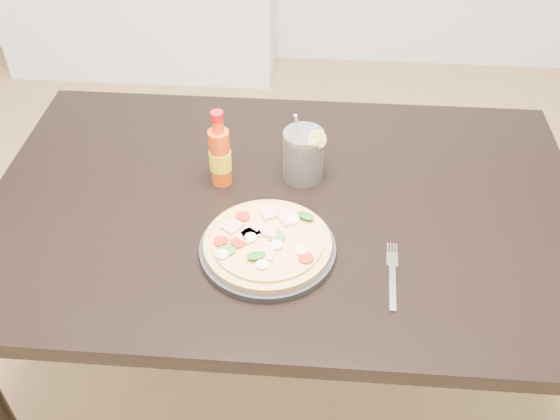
# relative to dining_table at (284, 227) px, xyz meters

# --- Properties ---
(floor) EXTENTS (4.50, 4.50, 0.00)m
(floor) POSITION_rel_dining_table_xyz_m (-0.10, -0.14, -0.67)
(floor) COLOR #9E7A51
(floor) RESTS_ON ground
(dining_table) EXTENTS (1.40, 0.90, 0.75)m
(dining_table) POSITION_rel_dining_table_xyz_m (0.00, 0.00, 0.00)
(dining_table) COLOR black
(dining_table) RESTS_ON ground
(plate) EXTENTS (0.29, 0.29, 0.02)m
(plate) POSITION_rel_dining_table_xyz_m (-0.02, -0.17, 0.09)
(plate) COLOR black
(plate) RESTS_ON dining_table
(pizza) EXTENTS (0.27, 0.27, 0.03)m
(pizza) POSITION_rel_dining_table_xyz_m (-0.02, -0.17, 0.11)
(pizza) COLOR tan
(pizza) RESTS_ON plate
(hot_sauce_bottle) EXTENTS (0.06, 0.06, 0.20)m
(hot_sauce_bottle) POSITION_rel_dining_table_xyz_m (-0.16, 0.06, 0.16)
(hot_sauce_bottle) COLOR #E0430D
(hot_sauce_bottle) RESTS_ON dining_table
(cola_cup) EXTENTS (0.10, 0.10, 0.19)m
(cola_cup) POSITION_rel_dining_table_xyz_m (0.04, 0.10, 0.14)
(cola_cup) COLOR black
(cola_cup) RESTS_ON dining_table
(fork) EXTENTS (0.03, 0.19, 0.00)m
(fork) POSITION_rel_dining_table_xyz_m (0.24, -0.21, 0.09)
(fork) COLOR silver
(fork) RESTS_ON dining_table
(media_console) EXTENTS (1.40, 0.34, 0.50)m
(media_console) POSITION_rel_dining_table_xyz_m (-0.90, 1.93, -0.42)
(media_console) COLOR white
(media_console) RESTS_ON ground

